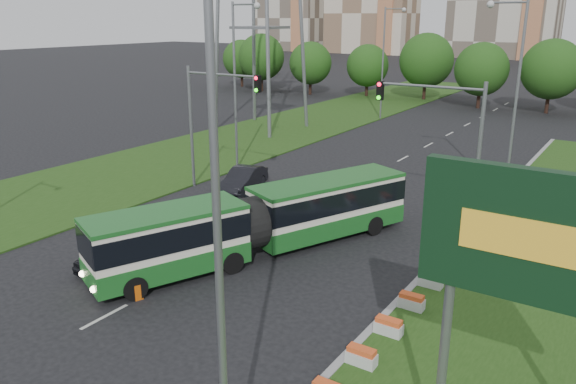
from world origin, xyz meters
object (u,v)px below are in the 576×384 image
Objects in this scene: traffic_mast_left at (209,109)px; car_left_far at (243,180)px; billboard at (562,259)px; shopping_trolley at (137,291)px; car_left_near at (118,250)px; articulated_bus at (257,220)px; pedestrian at (99,273)px; traffic_mast_median at (448,132)px.

traffic_mast_left is 1.69× the size of car_left_far.
billboard is 16.45m from shopping_trolley.
traffic_mast_left is 1.85× the size of car_left_near.
traffic_mast_left reaches higher than articulated_bus.
traffic_mast_left reaches higher than car_left_near.
car_left_far is at bearing 154.64° from articulated_bus.
billboard is at bearing -86.27° from pedestrian.
traffic_mast_left is at bearing 30.23° from pedestrian.
pedestrian is at bearing -61.67° from car_left_near.
traffic_mast_median is 15.19m from traffic_mast_left.
shopping_trolley is (-1.28, -6.58, -1.32)m from articulated_bus.
shopping_trolley is at bearing -77.76° from articulated_bus.
car_left_far is (-20.68, 15.88, -5.38)m from billboard.
traffic_mast_left is 5.04m from car_left_far.
billboard is at bearing -15.22° from car_left_near.
pedestrian is (5.48, -13.63, -4.57)m from traffic_mast_left.
billboard is at bearing -33.55° from traffic_mast_left.
billboard is 26.62m from car_left_far.
pedestrian is 1.95m from shopping_trolley.
articulated_bus is 24.20× the size of shopping_trolley.
billboard is at bearing -64.97° from traffic_mast_median.
articulated_bus is at bearing 100.30° from shopping_trolley.
shopping_trolley is (5.39, -14.16, -0.45)m from car_left_far.
traffic_mast_median is 0.49× the size of articulated_bus.
car_left_near is at bearing 171.87° from shopping_trolley.
traffic_mast_median is at bearing 72.99° from articulated_bus.
car_left_near is at bearing 41.00° from pedestrian.
pedestrian is (-17.15, 1.38, -5.39)m from billboard.
traffic_mast_left is at bearing 105.27° from car_left_near.
articulated_bus is at bearing -16.12° from pedestrian.
car_left_far is (-13.21, -0.12, -4.57)m from traffic_mast_median.
traffic_mast_median is at bearing 43.96° from car_left_near.
articulated_bus is (8.63, -6.71, -3.70)m from traffic_mast_left.
billboard is 19.65m from car_left_near.
car_left_far reaches higher than pedestrian.
billboard is at bearing -51.41° from car_left_far.
articulated_bus is 3.79× the size of car_left_near.
car_left_near is (-18.55, 3.56, -5.43)m from billboard.
car_left_near is 0.91× the size of car_left_far.
shopping_trolley is at bearing -118.68° from traffic_mast_median.
traffic_mast_median is 17.04m from shopping_trolley.
pedestrian is at bearing -91.17° from articulated_bus.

